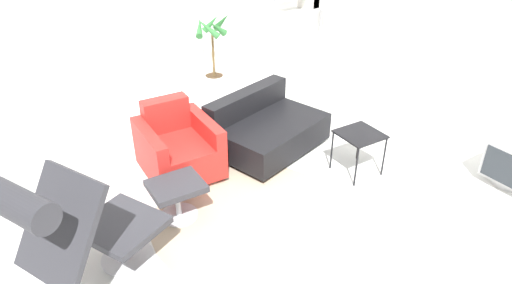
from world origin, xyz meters
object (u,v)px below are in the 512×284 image
object	(u,v)px
side_table	(360,138)
couch_low	(266,130)
lounge_chair	(73,222)
ottoman	(177,192)
armchair_red	(178,149)
potted_plant	(214,61)

from	to	relation	value
side_table	couch_low	bearing A→B (deg)	120.52
lounge_chair	side_table	xyz separation A→B (m)	(2.93, 0.19, -0.26)
ottoman	side_table	xyz separation A→B (m)	(1.97, -0.30, 0.15)
lounge_chair	armchair_red	distance (m)	1.78
potted_plant	couch_low	bearing A→B (deg)	-96.19
armchair_red	side_table	size ratio (longest dim) A/B	1.74
ottoman	potted_plant	size ratio (longest dim) A/B	0.39
lounge_chair	ottoman	world-z (taller)	lounge_chair
ottoman	armchair_red	size ratio (longest dim) A/B	0.59
ottoman	potted_plant	xyz separation A→B (m)	(1.59, 2.38, 0.24)
ottoman	side_table	world-z (taller)	side_table
side_table	armchair_red	bearing A→B (deg)	149.15
lounge_chair	couch_low	bearing A→B (deg)	89.08
couch_low	side_table	world-z (taller)	couch_low
side_table	potted_plant	xyz separation A→B (m)	(-0.38, 2.68, 0.10)
armchair_red	couch_low	world-z (taller)	armchair_red
potted_plant	ottoman	bearing A→B (deg)	-123.74
armchair_red	potted_plant	world-z (taller)	potted_plant
couch_low	side_table	size ratio (longest dim) A/B	3.08
armchair_red	side_table	xyz separation A→B (m)	(1.67, -1.00, 0.14)
lounge_chair	side_table	world-z (taller)	lounge_chair
armchair_red	potted_plant	size ratio (longest dim) A/B	0.67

